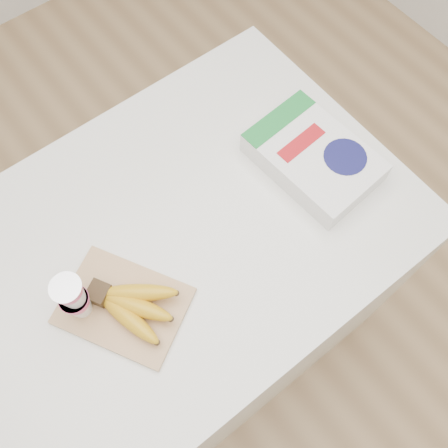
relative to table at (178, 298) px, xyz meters
The scene contains 6 objects.
room 0.89m from the table, ahead, with size 4.00×4.00×4.00m.
table is the anchor object (origin of this frame).
cutting_board 0.50m from the table, 153.83° to the right, with size 0.20×0.27×0.01m, color tan.
bananas 0.53m from the table, 145.81° to the right, with size 0.18×0.21×0.06m.
yogurt_stack 0.60m from the table, behind, with size 0.07×0.07×0.15m.
cereal_box 0.65m from the table, ahead, with size 0.23×0.33×0.07m.
Camera 1 is at (-0.17, -0.46, 2.01)m, focal length 40.00 mm.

